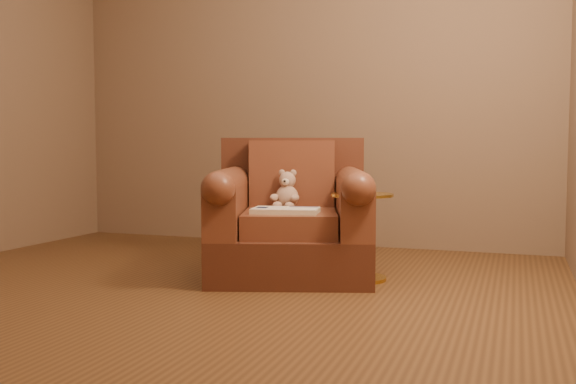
% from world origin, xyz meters
% --- Properties ---
extents(floor, '(4.00, 4.00, 0.00)m').
position_xyz_m(floor, '(0.00, 0.00, 0.00)').
color(floor, brown).
rests_on(floor, ground).
extents(armchair, '(1.17, 1.14, 0.85)m').
position_xyz_m(armchair, '(0.35, 0.73, 0.33)').
color(armchair, '#522A1B').
rests_on(armchair, floor).
extents(teddy_bear, '(0.18, 0.20, 0.25)m').
position_xyz_m(teddy_bear, '(0.30, 0.79, 0.50)').
color(teddy_bear, tan).
rests_on(teddy_bear, armchair).
extents(guidebook, '(0.42, 0.29, 0.03)m').
position_xyz_m(guidebook, '(0.40, 0.51, 0.42)').
color(guidebook, beige).
rests_on(guidebook, armchair).
extents(side_table, '(0.37, 0.37, 0.51)m').
position_xyz_m(side_table, '(0.80, 0.71, 0.28)').
color(side_table, gold).
rests_on(side_table, floor).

